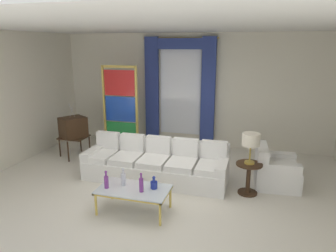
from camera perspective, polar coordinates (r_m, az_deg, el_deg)
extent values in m
plane|color=silver|center=(6.02, -1.82, -11.89)|extent=(16.00, 16.00, 0.00)
cube|color=silver|center=(8.43, 4.55, 6.53)|extent=(8.00, 0.12, 3.00)
cube|color=silver|center=(7.91, -26.64, 4.47)|extent=(0.12, 7.00, 3.00)
cube|color=white|center=(6.15, 0.35, 17.75)|extent=(8.00, 7.60, 0.04)
cube|color=white|center=(8.42, 2.28, 6.89)|extent=(1.10, 0.02, 2.50)
cylinder|color=gold|center=(8.26, 2.23, 15.86)|extent=(2.00, 0.04, 0.04)
cube|color=navy|center=(8.54, -2.95, 7.00)|extent=(0.36, 0.12, 2.70)
cube|color=navy|center=(8.17, 7.39, 6.54)|extent=(0.36, 0.12, 2.70)
cube|color=navy|center=(8.24, 2.19, 14.89)|extent=(1.80, 0.10, 0.28)
cube|color=white|center=(6.40, -2.43, -8.32)|extent=(2.90, 0.91, 0.38)
cube|color=white|center=(6.66, -1.42, -5.54)|extent=(2.90, 0.21, 0.78)
cube|color=white|center=(6.10, 9.90, -8.84)|extent=(0.20, 0.86, 0.56)
cube|color=white|center=(6.90, -13.25, -6.17)|extent=(0.20, 0.86, 0.56)
cube|color=white|center=(6.01, 8.01, -7.46)|extent=(0.54, 0.74, 0.12)
cube|color=white|center=(6.23, 8.52, -4.51)|extent=(0.51, 0.14, 0.40)
cube|color=white|center=(6.11, 2.59, -6.94)|extent=(0.54, 0.74, 0.12)
cube|color=white|center=(6.33, 3.31, -4.06)|extent=(0.51, 0.14, 0.40)
cube|color=white|center=(6.27, -2.60, -6.39)|extent=(0.54, 0.74, 0.12)
cube|color=white|center=(6.48, -1.70, -3.60)|extent=(0.51, 0.14, 0.40)
cube|color=white|center=(6.47, -7.49, -5.82)|extent=(0.54, 0.74, 0.12)
cube|color=white|center=(6.67, -6.45, -3.13)|extent=(0.51, 0.14, 0.40)
cube|color=white|center=(6.71, -12.05, -5.25)|extent=(0.54, 0.74, 0.12)
cube|color=white|center=(6.91, -10.90, -2.68)|extent=(0.51, 0.14, 0.40)
cube|color=silver|center=(5.22, -6.33, -11.45)|extent=(1.17, 0.66, 0.02)
cube|color=gold|center=(5.49, -5.09, -10.30)|extent=(1.17, 0.04, 0.03)
cube|color=gold|center=(4.98, -7.71, -13.14)|extent=(1.17, 0.04, 0.03)
cube|color=gold|center=(5.45, -11.92, -10.74)|extent=(0.04, 0.66, 0.03)
cube|color=gold|center=(5.06, -0.26, -12.51)|extent=(0.04, 0.66, 0.03)
cylinder|color=gold|center=(5.76, -10.28, -11.33)|extent=(0.04, 0.04, 0.38)
cylinder|color=gold|center=(5.40, 0.42, -12.93)|extent=(0.04, 0.04, 0.38)
cylinder|color=gold|center=(5.31, -13.10, -13.87)|extent=(0.04, 0.04, 0.38)
cylinder|color=gold|center=(4.92, -1.48, -15.93)|extent=(0.04, 0.04, 0.38)
cylinder|color=navy|center=(5.18, -2.60, -10.77)|extent=(0.12, 0.12, 0.12)
cylinder|color=navy|center=(5.14, -2.61, -9.93)|extent=(0.04, 0.04, 0.05)
sphere|color=navy|center=(5.12, -2.62, -9.45)|extent=(0.05, 0.05, 0.05)
cylinder|color=#753384|center=(5.26, -11.26, -10.09)|extent=(0.07, 0.07, 0.20)
cylinder|color=#753384|center=(5.21, -11.33, -8.77)|extent=(0.03, 0.03, 0.06)
sphere|color=#753384|center=(5.19, -11.36, -8.28)|extent=(0.04, 0.04, 0.04)
cylinder|color=silver|center=(5.32, -8.21, -9.67)|extent=(0.08, 0.08, 0.20)
cylinder|color=silver|center=(5.27, -8.26, -8.37)|extent=(0.04, 0.04, 0.06)
sphere|color=silver|center=(5.25, -8.28, -7.87)|extent=(0.05, 0.05, 0.05)
cylinder|color=#753384|center=(5.06, -4.93, -10.76)|extent=(0.07, 0.07, 0.23)
cylinder|color=#753384|center=(5.00, -4.96, -9.28)|extent=(0.03, 0.03, 0.06)
sphere|color=#753384|center=(4.98, -4.97, -8.78)|extent=(0.04, 0.04, 0.04)
cube|color=#382314|center=(7.95, -16.89, -1.96)|extent=(0.62, 0.54, 0.03)
cylinder|color=#382314|center=(8.13, -19.28, -3.64)|extent=(0.04, 0.04, 0.50)
cylinder|color=#382314|center=(8.34, -15.75, -2.89)|extent=(0.04, 0.04, 0.50)
cylinder|color=#382314|center=(7.71, -17.86, -4.51)|extent=(0.04, 0.04, 0.50)
cylinder|color=#382314|center=(7.93, -14.19, -3.69)|extent=(0.04, 0.04, 0.50)
cube|color=#382314|center=(7.88, -17.03, -0.18)|extent=(0.70, 0.73, 0.48)
cube|color=black|center=(8.09, -17.76, 0.27)|extent=(0.22, 0.34, 0.30)
cylinder|color=gold|center=(8.10, -18.17, -1.11)|extent=(0.03, 0.04, 0.04)
cylinder|color=gold|center=(8.17, -17.15, -0.91)|extent=(0.03, 0.04, 0.04)
cylinder|color=silver|center=(7.79, -17.26, 2.80)|extent=(0.08, 0.12, 0.34)
cylinder|color=silver|center=(7.79, -17.26, 2.80)|extent=(0.08, 0.12, 0.34)
cube|color=white|center=(6.52, 19.42, -8.65)|extent=(0.85, 0.85, 0.40)
cube|color=white|center=(6.43, 19.61, -6.61)|extent=(0.73, 0.73, 0.10)
cube|color=white|center=(6.41, 16.72, -6.91)|extent=(0.26, 0.81, 0.80)
cube|color=white|center=(6.78, 19.17, -6.90)|extent=(0.75, 0.23, 0.58)
cube|color=white|center=(6.20, 19.84, -9.04)|extent=(0.75, 0.23, 0.58)
cube|color=gold|center=(8.23, -11.60, 3.25)|extent=(0.05, 0.05, 2.20)
cube|color=gold|center=(7.86, -5.76, 2.94)|extent=(0.05, 0.05, 2.20)
cube|color=gold|center=(7.90, -9.05, 10.73)|extent=(0.90, 0.05, 0.06)
cube|color=gold|center=(8.31, -8.46, -4.00)|extent=(0.90, 0.05, 0.10)
cube|color=#238E3D|center=(8.20, -8.57, -1.46)|extent=(0.82, 0.02, 0.64)
cube|color=#1E47B7|center=(8.04, -8.75, 3.10)|extent=(0.82, 0.02, 0.64)
cube|color=red|center=(7.93, -8.93, 7.83)|extent=(0.82, 0.02, 0.64)
cylinder|color=beige|center=(7.91, -6.95, -5.08)|extent=(0.16, 0.16, 0.06)
ellipsoid|color=#115CAC|center=(7.88, -6.98, -4.32)|extent=(0.18, 0.32, 0.20)
sphere|color=#115CAC|center=(7.96, -6.61, -3.26)|extent=(0.09, 0.09, 0.09)
cone|color=gold|center=(8.02, -6.45, -3.13)|extent=(0.02, 0.04, 0.02)
cone|color=#228540|center=(7.69, -7.52, -4.03)|extent=(0.44, 0.40, 0.50)
cylinder|color=#382314|center=(5.89, 14.71, -6.82)|extent=(0.48, 0.48, 0.03)
cylinder|color=#382314|center=(6.00, 14.52, -9.39)|extent=(0.08, 0.08, 0.55)
cylinder|color=#382314|center=(6.12, 14.36, -11.75)|extent=(0.36, 0.36, 0.03)
cylinder|color=#B29338|center=(5.88, 14.73, -6.50)|extent=(0.18, 0.18, 0.04)
cylinder|color=#B29338|center=(5.81, 14.86, -4.66)|extent=(0.03, 0.03, 0.36)
cylinder|color=beige|center=(5.74, 15.01, -2.40)|extent=(0.32, 0.32, 0.22)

